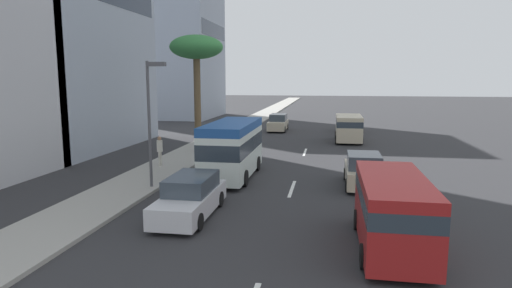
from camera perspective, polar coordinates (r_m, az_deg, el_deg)
The scene contains 14 objects.
ground_plane at distance 36.70m, azimuth 6.94°, elevation 0.24°, with size 198.00×198.00×0.00m, color #2D2D30.
sidewalk_right at distance 37.89m, azimuth -5.04°, elevation 0.65°, with size 162.00×3.13×0.15m, color #9E9B93.
lane_stripe_mid at distance 21.26m, azimuth 4.78°, elevation -5.89°, with size 3.20×0.16×0.01m, color silver.
lane_stripe_far at distance 31.71m, azimuth 6.48°, elevation -1.07°, with size 3.20×0.16×0.01m, color silver.
van_lead at distance 14.28m, azimuth 17.57°, elevation -8.08°, with size 5.40×2.12×2.31m.
minibus_second at distance 23.34m, azimuth -3.12°, elevation -0.43°, with size 6.55×2.33×3.02m.
van_third at distance 37.37m, azimuth 12.13°, elevation 2.24°, with size 4.83×2.22×2.22m.
car_fourth at distance 22.10m, azimuth 13.97°, elevation -3.48°, with size 4.05×1.79×1.68m.
car_fifth at distance 44.37m, azimuth 2.94°, elevation 2.79°, with size 4.52×1.80×1.71m.
car_sixth at distance 17.15m, azimuth -8.63°, elevation -6.95°, with size 4.79×1.80×1.59m.
car_seventh at distance 44.54m, azimuth 12.20°, elevation 2.57°, with size 4.63×1.95×1.59m.
pedestrian_near_lamp at distance 26.35m, azimuth -12.58°, elevation -0.72°, with size 0.30×0.37×1.78m.
palm_tree at distance 31.08m, azimuth -7.87°, elevation 12.11°, with size 3.71×3.71×8.18m.
street_lamp at distance 21.02m, azimuth -13.66°, elevation 4.52°, with size 0.24×0.97×5.99m.
Camera 1 is at (-4.77, -1.74, 5.34)m, focal length 30.32 mm.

